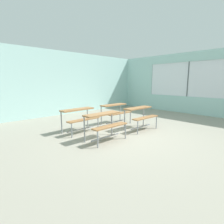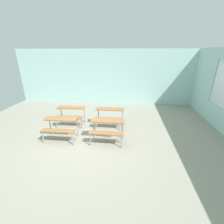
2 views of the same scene
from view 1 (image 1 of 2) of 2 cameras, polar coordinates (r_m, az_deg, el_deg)
name	(u,v)px [view 1 (image 1 of 2)]	position (r m, az deg, el deg)	size (l,w,h in m)	color
ground	(128,136)	(5.29, 5.40, -7.94)	(10.00, 9.00, 0.05)	gray
wall_back	(57,83)	(8.68, -17.65, 8.87)	(10.00, 0.12, 3.00)	#A8D1CC
wall_right	(201,85)	(9.35, 27.08, 7.98)	(0.12, 9.00, 3.00)	#A8D1CC
desk_bench_r0c0	(105,120)	(4.72, -2.33, -2.70)	(1.10, 0.60, 0.74)	olive
desk_bench_r0c1	(140,113)	(5.86, 9.29, -0.32)	(1.11, 0.61, 0.74)	olive
desk_bench_r1c0	(80,115)	(5.57, -10.53, -0.89)	(1.12, 0.63, 0.74)	olive
desk_bench_r1c1	(116,109)	(6.56, 1.20, 0.90)	(1.10, 0.59, 0.74)	olive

